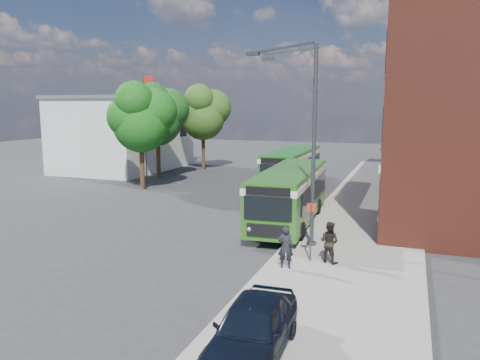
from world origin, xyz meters
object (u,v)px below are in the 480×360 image
at_px(street_lamp, 306,142).
at_px(bus_rear, 292,165).
at_px(bus_front, 290,191).
at_px(parked_car, 252,328).

bearing_deg(street_lamp, bus_rear, 105.90).
bearing_deg(bus_front, street_lamp, -67.68).
height_order(bus_front, parked_car, bus_front).
xyz_separation_m(street_lamp, bus_front, (-1.64, 3.99, -2.96)).
bearing_deg(bus_rear, street_lamp, -74.10).
bearing_deg(bus_front, parked_car, -79.70).
xyz_separation_m(bus_front, parked_car, (2.53, -13.91, -0.95)).
bearing_deg(parked_car, bus_rear, 99.39).
bearing_deg(bus_front, bus_rear, 103.42).
distance_m(street_lamp, parked_car, 10.70).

